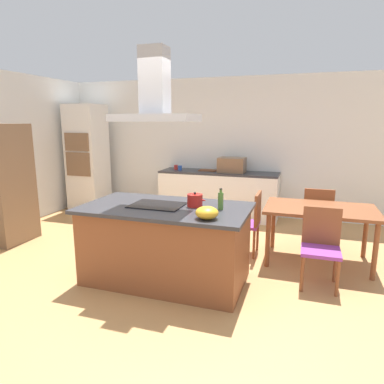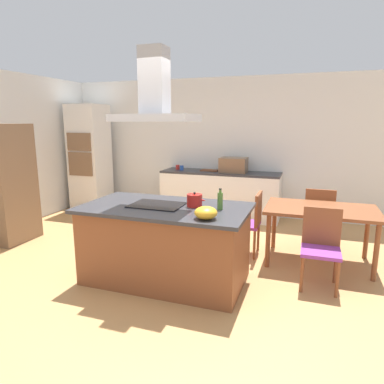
% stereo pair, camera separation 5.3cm
% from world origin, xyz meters
% --- Properties ---
extents(ground, '(16.00, 16.00, 0.00)m').
position_xyz_m(ground, '(0.00, 1.50, 0.00)').
color(ground, tan).
extents(wall_back, '(7.20, 0.10, 2.70)m').
position_xyz_m(wall_back, '(0.00, 3.25, 1.35)').
color(wall_back, white).
rests_on(wall_back, ground).
extents(wall_left, '(0.10, 8.80, 2.70)m').
position_xyz_m(wall_left, '(-3.45, 1.00, 1.35)').
color(wall_left, white).
rests_on(wall_left, ground).
extents(kitchen_island, '(1.92, 1.07, 0.90)m').
position_xyz_m(kitchen_island, '(0.00, 0.00, 0.45)').
color(kitchen_island, brown).
rests_on(kitchen_island, ground).
extents(cooktop, '(0.60, 0.44, 0.01)m').
position_xyz_m(cooktop, '(-0.10, 0.00, 0.91)').
color(cooktop, black).
rests_on(cooktop, kitchen_island).
extents(tea_kettle, '(0.23, 0.18, 0.17)m').
position_xyz_m(tea_kettle, '(0.32, 0.10, 0.97)').
color(tea_kettle, '#B21E19').
rests_on(tea_kettle, kitchen_island).
extents(olive_oil_bottle, '(0.06, 0.06, 0.24)m').
position_xyz_m(olive_oil_bottle, '(0.63, 0.06, 1.00)').
color(olive_oil_bottle, '#47722D').
rests_on(olive_oil_bottle, kitchen_island).
extents(mixing_bowl, '(0.23, 0.23, 0.13)m').
position_xyz_m(mixing_bowl, '(0.59, -0.35, 0.96)').
color(mixing_bowl, gold).
rests_on(mixing_bowl, kitchen_island).
extents(back_counter, '(2.30, 0.62, 0.90)m').
position_xyz_m(back_counter, '(-0.10, 2.88, 0.45)').
color(back_counter, white).
rests_on(back_counter, ground).
extents(countertop_microwave, '(0.50, 0.38, 0.28)m').
position_xyz_m(countertop_microwave, '(0.16, 2.88, 1.04)').
color(countertop_microwave, brown).
rests_on(countertop_microwave, back_counter).
extents(coffee_mug_red, '(0.08, 0.08, 0.09)m').
position_xyz_m(coffee_mug_red, '(-1.00, 2.91, 0.95)').
color(coffee_mug_red, red).
rests_on(coffee_mug_red, back_counter).
extents(coffee_mug_blue, '(0.08, 0.08, 0.09)m').
position_xyz_m(coffee_mug_blue, '(-0.88, 2.85, 0.95)').
color(coffee_mug_blue, '#2D56B2').
rests_on(coffee_mug_blue, back_counter).
extents(cutting_board, '(0.34, 0.24, 0.02)m').
position_xyz_m(cutting_board, '(-0.33, 2.93, 0.91)').
color(cutting_board, brown).
rests_on(cutting_board, back_counter).
extents(wall_oven_stack, '(0.70, 0.66, 2.20)m').
position_xyz_m(wall_oven_stack, '(-2.90, 2.65, 1.10)').
color(wall_oven_stack, white).
rests_on(wall_oven_stack, ground).
extents(refrigerator, '(0.80, 0.73, 1.82)m').
position_xyz_m(refrigerator, '(-2.98, 0.47, 0.91)').
color(refrigerator, brown).
rests_on(refrigerator, ground).
extents(dining_table, '(1.40, 0.90, 0.75)m').
position_xyz_m(dining_table, '(1.72, 1.13, 0.67)').
color(dining_table, brown).
rests_on(dining_table, ground).
extents(chair_at_left_end, '(0.42, 0.42, 0.89)m').
position_xyz_m(chair_at_left_end, '(0.80, 1.13, 0.51)').
color(chair_at_left_end, purple).
rests_on(chair_at_left_end, ground).
extents(chair_facing_island, '(0.42, 0.42, 0.89)m').
position_xyz_m(chair_facing_island, '(1.72, 0.46, 0.51)').
color(chair_facing_island, purple).
rests_on(chair_facing_island, ground).
extents(chair_facing_back_wall, '(0.42, 0.42, 0.89)m').
position_xyz_m(chair_facing_back_wall, '(1.72, 1.79, 0.51)').
color(chair_facing_back_wall, purple).
rests_on(chair_facing_back_wall, ground).
extents(range_hood, '(0.90, 0.55, 0.78)m').
position_xyz_m(range_hood, '(-0.10, 0.00, 2.10)').
color(range_hood, '#ADADB2').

